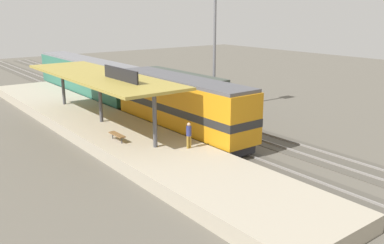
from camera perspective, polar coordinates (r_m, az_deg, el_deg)
name	(u,v)px	position (r m, az deg, el deg)	size (l,w,h in m)	color
ground_plane	(170,120)	(37.43, -3.09, 0.33)	(120.00, 120.00, 0.00)	#5B564C
track_near	(151,123)	(36.38, -5.69, -0.11)	(3.20, 110.00, 0.16)	#4E4941
track_far	(193,115)	(38.90, 0.07, 0.98)	(3.20, 110.00, 0.16)	#4E4941
platform	(102,127)	(34.17, -12.27, -0.67)	(6.00, 44.00, 0.90)	#A89E89
station_canopy	(100,77)	(33.23, -12.59, 6.09)	(5.20, 18.00, 4.70)	#47474C
platform_bench	(117,135)	(28.70, -10.27, -1.74)	(0.44, 1.70, 0.50)	#333338
locomotive	(181,105)	(32.13, -1.52, 2.29)	(2.93, 14.43, 4.44)	#28282D
passenger_carriage_single	(86,78)	(47.66, -14.40, 5.94)	(2.90, 20.00, 4.24)	#28282D
freight_car	(178,91)	(40.23, -1.87, 4.27)	(2.80, 12.00, 3.54)	#28282D
light_mast	(215,23)	(40.29, 3.15, 13.48)	(1.10, 1.10, 11.70)	slate
person_waiting	(189,134)	(26.67, -0.44, -1.66)	(0.34, 0.34, 1.71)	olive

